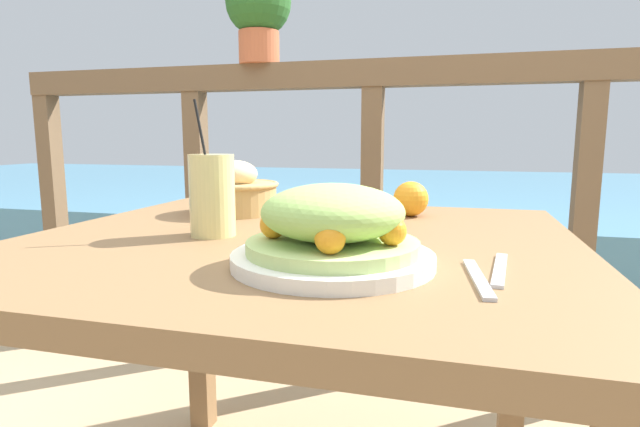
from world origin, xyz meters
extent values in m
cube|color=olive|center=(0.00, 0.00, 0.69)|extent=(1.01, 0.95, 0.04)
cube|color=olive|center=(-0.45, 0.41, 0.33)|extent=(0.06, 0.06, 0.67)
cube|color=olive|center=(0.45, 0.41, 0.33)|extent=(0.06, 0.06, 0.67)
cube|color=brown|center=(0.00, 0.86, 1.10)|extent=(2.80, 0.08, 0.09)
cube|color=brown|center=(-1.36, 0.86, 0.53)|extent=(0.07, 0.07, 1.06)
cube|color=brown|center=(-0.68, 0.86, 0.53)|extent=(0.07, 0.07, 1.06)
cube|color=brown|center=(0.00, 0.86, 0.53)|extent=(0.07, 0.07, 1.06)
cube|color=brown|center=(0.68, 0.86, 0.53)|extent=(0.07, 0.07, 1.06)
cube|color=teal|center=(0.00, 3.36, 0.24)|extent=(12.00, 4.00, 0.49)
cylinder|color=white|center=(0.12, -0.20, 0.72)|extent=(0.29, 0.29, 0.02)
cylinder|color=#B7D17A|center=(0.12, -0.20, 0.73)|extent=(0.25, 0.25, 0.02)
ellipsoid|color=#9EC660|center=(0.12, -0.20, 0.78)|extent=(0.21, 0.21, 0.08)
sphere|color=orange|center=(0.20, -0.21, 0.76)|extent=(0.04, 0.04, 0.04)
sphere|color=orange|center=(0.10, -0.11, 0.76)|extent=(0.04, 0.04, 0.04)
sphere|color=orange|center=(0.03, -0.21, 0.76)|extent=(0.04, 0.04, 0.04)
sphere|color=orange|center=(0.13, -0.28, 0.76)|extent=(0.04, 0.04, 0.04)
cylinder|color=#DBCC7F|center=(-0.16, -0.04, 0.78)|extent=(0.08, 0.08, 0.15)
cylinder|color=black|center=(-0.16, -0.05, 0.85)|extent=(0.05, 0.02, 0.22)
cylinder|color=tan|center=(-0.23, 0.23, 0.74)|extent=(0.20, 0.20, 0.07)
torus|color=tan|center=(-0.23, 0.23, 0.78)|extent=(0.21, 0.21, 0.01)
ellipsoid|color=beige|center=(-0.23, 0.23, 0.80)|extent=(0.11, 0.11, 0.07)
cylinder|color=#B75B38|center=(-0.42, 0.86, 1.21)|extent=(0.15, 0.15, 0.11)
sphere|color=#285B23|center=(-0.42, 0.86, 1.36)|extent=(0.23, 0.23, 0.23)
cube|color=silver|center=(0.32, -0.22, 0.71)|extent=(0.04, 0.18, 0.00)
cube|color=silver|center=(0.35, -0.16, 0.71)|extent=(0.04, 0.18, 0.00)
sphere|color=orange|center=(0.18, 0.29, 0.75)|extent=(0.08, 0.08, 0.08)
camera|label=1|loc=(0.28, -0.88, 0.89)|focal=28.00mm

